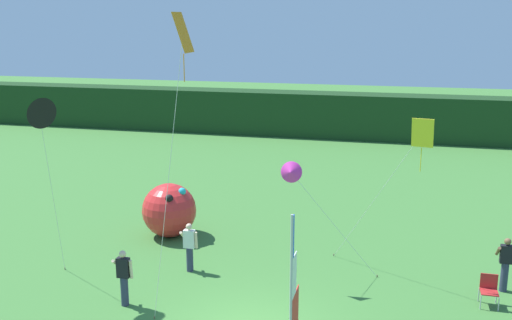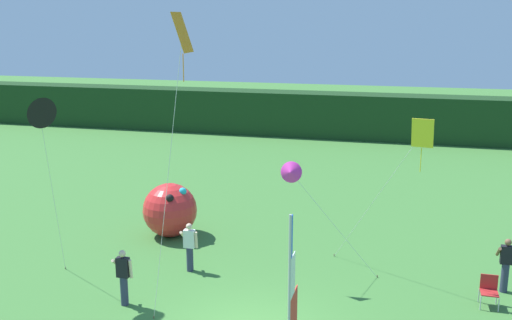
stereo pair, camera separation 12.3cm
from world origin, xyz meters
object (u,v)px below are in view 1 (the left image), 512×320
person_near_banner (506,263)px  folding_chair (489,288)px  inflatable_balloon (169,210)px  kite_black_delta_2 (39,112)px  kite_magenta_delta_3 (291,173)px  kite_orange_diamond_4 (182,45)px  kite_yellow_diamond_0 (418,140)px  person_far_left (124,276)px  person_mid_field (189,246)px  banner_flag (293,292)px

person_near_banner → folding_chair: (-0.56, -1.04, -0.39)m
inflatable_balloon → kite_black_delta_2: size_ratio=0.34×
kite_magenta_delta_3 → kite_orange_diamond_4: size_ratio=0.48×
kite_yellow_diamond_0 → kite_orange_diamond_4: bearing=-152.7°
person_near_banner → kite_yellow_diamond_0: size_ratio=0.32×
person_far_left → kite_magenta_delta_3: size_ratio=0.43×
person_far_left → kite_black_delta_2: kite_black_delta_2 is taller
kite_yellow_diamond_0 → person_mid_field: bearing=-177.9°
inflatable_balloon → kite_orange_diamond_4: kite_orange_diamond_4 is taller
person_mid_field → kite_orange_diamond_4: bearing=-70.1°
inflatable_balloon → kite_orange_diamond_4: size_ratio=0.25×
person_mid_field → kite_magenta_delta_3: kite_magenta_delta_3 is taller
person_mid_field → kite_magenta_delta_3: (3.33, -0.13, 2.69)m
person_mid_field → person_far_left: 2.86m
kite_black_delta_2 → kite_orange_diamond_4: 4.93m
kite_black_delta_2 → kite_magenta_delta_3: bearing=17.9°
inflatable_balloon → kite_orange_diamond_4: 8.96m
person_mid_field → inflatable_balloon: size_ratio=0.80×
person_near_banner → inflatable_balloon: 11.69m
banner_flag → person_far_left: bearing=161.5°
kite_black_delta_2 → kite_orange_diamond_4: kite_orange_diamond_4 is taller
person_far_left → inflatable_balloon: size_ratio=0.82×
banner_flag → person_near_banner: banner_flag is taller
kite_black_delta_2 → kite_magenta_delta_3: kite_black_delta_2 is taller
person_near_banner → person_mid_field: (-9.67, -0.92, -0.03)m
person_near_banner → kite_black_delta_2: kite_black_delta_2 is taller
kite_yellow_diamond_0 → person_far_left: bearing=-159.6°
banner_flag → kite_magenta_delta_3: kite_magenta_delta_3 is taller
person_far_left → kite_yellow_diamond_0: 9.21m
inflatable_balloon → folding_chair: 11.37m
person_far_left → kite_black_delta_2: (-2.52, 0.35, 4.55)m
banner_flag → person_far_left: (-5.20, 1.74, -0.95)m
person_far_left → kite_magenta_delta_3: kite_magenta_delta_3 is taller
kite_black_delta_2 → inflatable_balloon: bearing=72.3°
person_far_left → kite_yellow_diamond_0: kite_yellow_diamond_0 is taller
banner_flag → inflatable_balloon: size_ratio=1.89×
person_near_banner → person_far_left: size_ratio=1.01×
person_far_left → folding_chair: (10.10, 2.56, -0.38)m
folding_chair → kite_magenta_delta_3: size_ratio=0.23×
kite_yellow_diamond_0 → kite_magenta_delta_3: bearing=-173.9°
person_far_left → kite_yellow_diamond_0: size_ratio=0.31×
inflatable_balloon → person_mid_field: bearing=-56.9°
folding_chair → inflatable_balloon: bearing=164.9°
banner_flag → kite_yellow_diamond_0: size_ratio=0.72×
banner_flag → person_mid_field: (-4.22, 4.43, -0.97)m
kite_black_delta_2 → kite_magenta_delta_3: (6.83, 2.20, -1.88)m
banner_flag → person_mid_field: 6.19m
kite_magenta_delta_3 → kite_yellow_diamond_0: bearing=6.1°
kite_yellow_diamond_0 → kite_magenta_delta_3: size_ratio=1.35×
banner_flag → inflatable_balloon: bearing=129.9°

